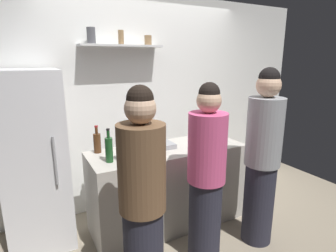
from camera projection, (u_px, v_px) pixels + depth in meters
The scene contains 13 objects.
ground_plane at pixel (198, 247), 2.75m from camera, with size 5.28×5.28×0.00m, color gray.
back_wall_assembly at pixel (146, 102), 3.50m from camera, with size 4.80×0.32×2.60m.
refrigerator at pixel (34, 161), 2.65m from camera, with size 0.59×0.65×1.75m.
counter at pixel (168, 186), 3.07m from camera, with size 1.70×0.63×0.90m, color #B7B2A8.
baking_pan at pixel (158, 146), 2.97m from camera, with size 0.34×0.24×0.05m, color gray.
utensil_holder at pixel (201, 136), 3.23m from camera, with size 0.11×0.11×0.22m.
wine_bottle_green_glass at pixel (109, 149), 2.55m from camera, with size 0.07×0.07×0.32m.
wine_bottle_amber_glass at pixel (97, 142), 2.81m from camera, with size 0.07×0.07×0.29m.
wine_bottle_pale_glass at pixel (222, 133), 3.14m from camera, with size 0.07×0.07×0.32m.
water_bottle_plastic at pixel (122, 150), 2.59m from camera, with size 0.08×0.08×0.24m.
person_grey_hoodie at pixel (262, 159), 2.67m from camera, with size 0.34×0.34×1.77m.
person_brown_jacket at pixel (143, 203), 1.96m from camera, with size 0.34×0.34×1.68m.
person_pink_top at pixel (206, 177), 2.44m from camera, with size 0.34×0.34×1.66m.
Camera 1 is at (-1.38, -1.96, 1.84)m, focal length 29.25 mm.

